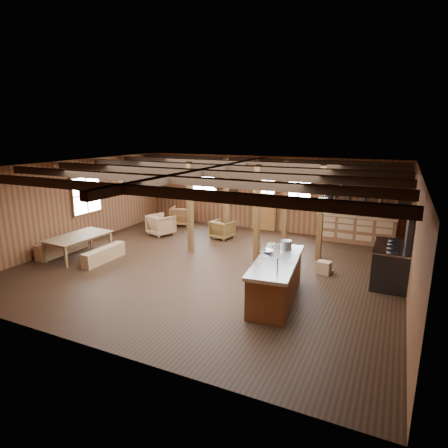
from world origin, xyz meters
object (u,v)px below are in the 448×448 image
at_px(dining_table, 80,246).
at_px(armchair_b, 222,229).
at_px(kitchen_island, 276,279).
at_px(armchair_c, 161,225).
at_px(armchair_a, 181,216).
at_px(commercial_range, 394,258).

bearing_deg(dining_table, armchair_b, -36.78).
height_order(kitchen_island, armchair_c, kitchen_island).
relative_size(kitchen_island, armchair_a, 3.15).
relative_size(armchair_a, armchair_c, 0.99).
height_order(dining_table, armchair_b, dining_table).
bearing_deg(armchair_b, kitchen_island, 141.02).
bearing_deg(armchair_a, dining_table, 65.34).
xyz_separation_m(dining_table, armchair_b, (2.99, 3.66, -0.01)).
distance_m(commercial_range, armchair_a, 8.40).
xyz_separation_m(commercial_range, dining_table, (-8.55, -1.83, -0.32)).
bearing_deg(kitchen_island, dining_table, 170.64).
relative_size(kitchen_island, commercial_range, 1.27).
distance_m(kitchen_island, dining_table, 6.21).
bearing_deg(armchair_c, kitchen_island, 168.48).
relative_size(dining_table, armchair_a, 2.30).
xyz_separation_m(kitchen_island, commercial_range, (2.34, 2.12, 0.18)).
relative_size(kitchen_island, dining_table, 1.37).
relative_size(dining_table, armchair_b, 2.66).
distance_m(commercial_range, armchair_b, 5.86).
height_order(commercial_range, dining_table, commercial_range).
height_order(kitchen_island, commercial_range, commercial_range).
bearing_deg(armchair_c, armchair_b, -145.64).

